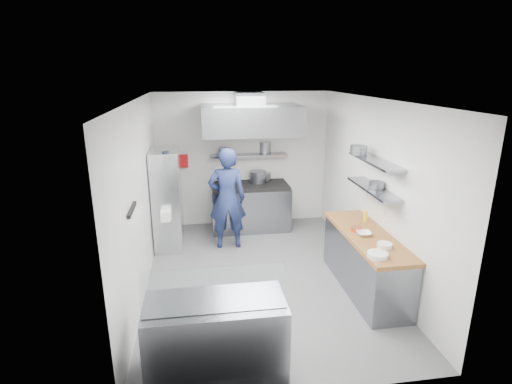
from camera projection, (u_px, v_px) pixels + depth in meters
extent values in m
plane|color=#4F4F51|center=(261.00, 276.00, 6.47)|extent=(5.00, 5.00, 0.00)
plane|color=silver|center=(262.00, 100.00, 5.66)|extent=(5.00, 5.00, 0.00)
cube|color=white|center=(243.00, 160.00, 8.43)|extent=(3.60, 2.80, 0.02)
cube|color=white|center=(306.00, 272.00, 3.70)|extent=(3.60, 2.80, 0.02)
cube|color=white|center=(140.00, 199.00, 5.81)|extent=(2.80, 5.00, 0.02)
cube|color=white|center=(374.00, 189.00, 6.32)|extent=(2.80, 5.00, 0.02)
cube|color=gray|center=(250.00, 208.00, 8.34)|extent=(1.60, 0.80, 0.90)
cube|color=black|center=(250.00, 186.00, 8.20)|extent=(1.57, 0.78, 0.06)
cylinder|color=slate|center=(227.00, 179.00, 8.18)|extent=(0.26, 0.26, 0.20)
cylinder|color=slate|center=(258.00, 177.00, 8.32)|extent=(0.35, 0.35, 0.24)
cylinder|color=slate|center=(265.00, 177.00, 8.48)|extent=(0.25, 0.25, 0.16)
cube|color=gray|center=(248.00, 155.00, 8.26)|extent=(1.60, 0.30, 0.04)
cylinder|color=slate|center=(225.00, 152.00, 8.01)|extent=(0.23, 0.23, 0.18)
cylinder|color=slate|center=(265.00, 146.00, 8.51)|extent=(0.30, 0.30, 0.22)
cube|color=gray|center=(251.00, 120.00, 7.64)|extent=(1.90, 1.15, 0.55)
cube|color=slate|center=(249.00, 99.00, 7.74)|extent=(0.55, 0.55, 0.24)
cube|color=red|center=(183.00, 161.00, 8.19)|extent=(0.22, 0.10, 0.26)
imported|color=navy|center=(227.00, 199.00, 7.32)|extent=(0.71, 0.48, 1.89)
cube|color=silver|center=(167.00, 199.00, 7.37)|extent=(0.50, 0.90, 1.85)
cube|color=white|center=(166.00, 216.00, 6.89)|extent=(0.16, 0.20, 0.18)
cube|color=yellow|center=(166.00, 180.00, 7.19)|extent=(0.13, 0.17, 0.15)
cylinder|color=black|center=(166.00, 156.00, 6.77)|extent=(0.12, 0.12, 0.18)
cube|color=black|center=(132.00, 210.00, 4.92)|extent=(0.04, 0.55, 0.05)
cube|color=gray|center=(365.00, 263.00, 5.99)|extent=(0.62, 2.00, 0.84)
cube|color=#965229|center=(368.00, 236.00, 5.86)|extent=(0.65, 2.04, 0.06)
cylinder|color=white|center=(378.00, 255.00, 5.11)|extent=(0.26, 0.26, 0.06)
cylinder|color=white|center=(384.00, 245.00, 5.39)|extent=(0.20, 0.20, 0.06)
cylinder|color=#D76A3C|center=(356.00, 229.00, 5.96)|extent=(0.17, 0.17, 0.06)
cylinder|color=yellow|center=(366.00, 216.00, 6.32)|extent=(0.06, 0.06, 0.18)
imported|color=white|center=(364.00, 233.00, 5.80)|extent=(0.24, 0.24, 0.05)
cube|color=gray|center=(373.00, 189.00, 5.98)|extent=(0.30, 1.30, 0.04)
cube|color=gray|center=(375.00, 161.00, 5.86)|extent=(0.30, 1.30, 0.04)
cylinder|color=slate|center=(377.00, 185.00, 5.93)|extent=(0.21, 0.21, 0.10)
cylinder|color=slate|center=(359.00, 150.00, 6.22)|extent=(0.26, 0.26, 0.14)
cube|color=gray|center=(216.00, 336.00, 4.34)|extent=(1.50, 0.70, 0.85)
cube|color=silver|center=(215.00, 289.00, 4.03)|extent=(1.47, 0.19, 0.42)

